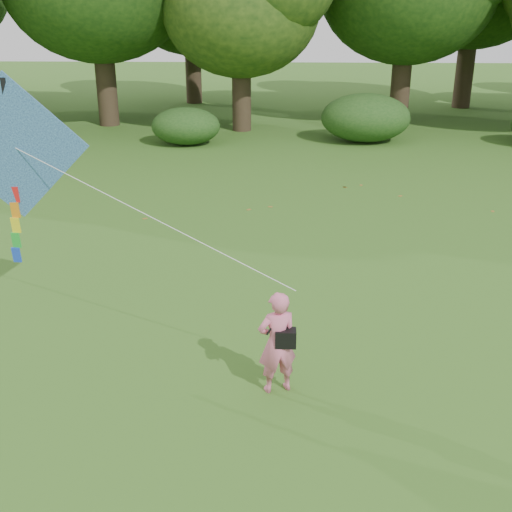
{
  "coord_description": "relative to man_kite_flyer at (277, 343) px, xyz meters",
  "views": [
    {
      "loc": [
        -0.37,
        -7.6,
        5.42
      ],
      "look_at": [
        -0.73,
        2.0,
        1.5
      ],
      "focal_mm": 45.0,
      "sensor_mm": 36.0,
      "label": 1
    }
  ],
  "objects": [
    {
      "name": "flying_kite",
      "position": [
        -4.1,
        1.57,
        2.4
      ],
      "size": [
        5.5,
        1.77,
        3.09
      ],
      "color": "#234099",
      "rests_on": "ground"
    },
    {
      "name": "man_kite_flyer",
      "position": [
        0.0,
        0.0,
        0.0
      ],
      "size": [
        0.67,
        0.55,
        1.59
      ],
      "primitive_type": "imported",
      "rotation": [
        0.0,
        0.0,
        3.47
      ],
      "color": "#D66484",
      "rests_on": "ground"
    },
    {
      "name": "shrub_band",
      "position": [
        -0.35,
        17.15,
        0.06
      ],
      "size": [
        39.15,
        3.22,
        1.88
      ],
      "color": "#264919",
      "rests_on": "ground"
    },
    {
      "name": "fallen_leaves",
      "position": [
        2.08,
        7.28,
        -0.79
      ],
      "size": [
        9.39,
        13.61,
        0.01
      ],
      "color": "brown",
      "rests_on": "ground"
    },
    {
      "name": "crossbody_bag",
      "position": [
        0.12,
        -0.03,
        0.1
      ],
      "size": [
        0.43,
        0.2,
        0.67
      ],
      "color": "black",
      "rests_on": "ground"
    },
    {
      "name": "ground",
      "position": [
        0.37,
        -0.45,
        -0.79
      ],
      "size": [
        100.0,
        100.0,
        0.0
      ],
      "primitive_type": "plane",
      "color": "#265114",
      "rests_on": "ground"
    }
  ]
}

